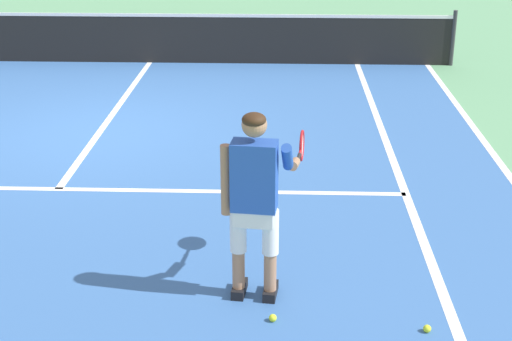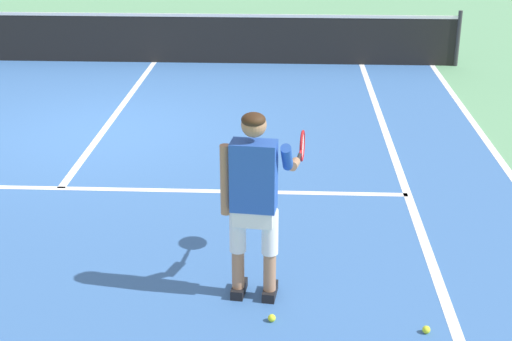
% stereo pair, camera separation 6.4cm
% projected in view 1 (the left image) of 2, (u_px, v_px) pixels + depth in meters
% --- Properties ---
extents(ground_plane, '(80.00, 80.00, 0.00)m').
position_uv_depth(ground_plane, '(100.00, 132.00, 10.83)').
color(ground_plane, '#609E70').
extents(court_inner_surface, '(10.98, 10.61, 0.00)m').
position_uv_depth(court_inner_surface, '(86.00, 151.00, 10.05)').
color(court_inner_surface, '#3866A8').
rests_on(court_inner_surface, ground).
extents(line_service, '(8.23, 0.10, 0.01)m').
position_uv_depth(line_service, '(58.00, 189.00, 8.85)').
color(line_service, white).
rests_on(line_service, ground).
extents(line_centre_service, '(0.10, 6.40, 0.01)m').
position_uv_depth(line_centre_service, '(116.00, 110.00, 11.82)').
color(line_centre_service, white).
rests_on(line_centre_service, ground).
extents(line_singles_right, '(0.10, 10.21, 0.01)m').
position_uv_depth(line_singles_right, '(391.00, 155.00, 9.91)').
color(line_singles_right, white).
rests_on(line_singles_right, ground).
extents(line_doubles_right, '(0.10, 10.21, 0.01)m').
position_uv_depth(line_doubles_right, '(495.00, 157.00, 9.86)').
color(line_doubles_right, white).
rests_on(line_doubles_right, ground).
extents(tennis_net, '(11.96, 0.08, 1.07)m').
position_uv_depth(tennis_net, '(148.00, 38.00, 14.60)').
color(tennis_net, '#333338').
rests_on(tennis_net, ground).
extents(tennis_player, '(0.72, 1.09, 1.71)m').
position_uv_depth(tennis_player, '(256.00, 194.00, 6.26)').
color(tennis_player, black).
rests_on(tennis_player, ground).
extents(tennis_ball_near_feet, '(0.07, 0.07, 0.07)m').
position_uv_depth(tennis_ball_near_feet, '(273.00, 318.00, 6.23)').
color(tennis_ball_near_feet, '#CCE02D').
rests_on(tennis_ball_near_feet, ground).
extents(tennis_ball_by_baseline, '(0.07, 0.07, 0.07)m').
position_uv_depth(tennis_ball_by_baseline, '(427.00, 329.00, 6.08)').
color(tennis_ball_by_baseline, '#CCE02D').
rests_on(tennis_ball_by_baseline, ground).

